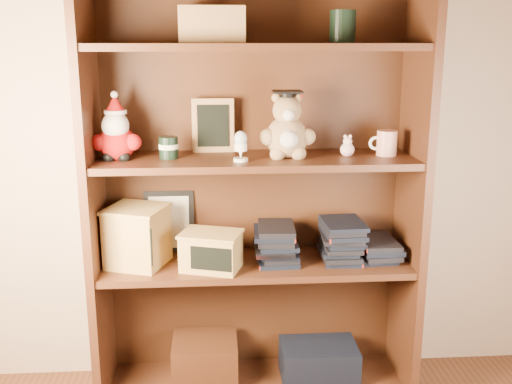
% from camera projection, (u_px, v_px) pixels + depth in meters
% --- Properties ---
extents(room_envelope, '(3.04, 3.04, 2.51)m').
position_uv_depth(room_envelope, '(372.00, 0.00, 0.79)').
color(room_envelope, '#522F1C').
rests_on(room_envelope, ground).
extents(bookcase, '(1.20, 0.35, 1.60)m').
position_uv_depth(bookcase, '(254.00, 199.00, 2.25)').
color(bookcase, '#472514').
rests_on(bookcase, ground).
extents(shelf_lower, '(1.14, 0.33, 0.02)m').
position_uv_depth(shelf_lower, '(256.00, 264.00, 2.26)').
color(shelf_lower, '#472514').
rests_on(shelf_lower, ground).
extents(shelf_upper, '(1.14, 0.33, 0.02)m').
position_uv_depth(shelf_upper, '(256.00, 161.00, 2.16)').
color(shelf_upper, '#472514').
rests_on(shelf_upper, ground).
extents(santa_plush, '(0.18, 0.13, 0.25)m').
position_uv_depth(santa_plush, '(116.00, 134.00, 2.10)').
color(santa_plush, '#A50F0F').
rests_on(santa_plush, shelf_upper).
extents(teachers_tin, '(0.07, 0.07, 0.08)m').
position_uv_depth(teachers_tin, '(169.00, 147.00, 2.13)').
color(teachers_tin, black).
rests_on(teachers_tin, shelf_upper).
extents(chalkboard_plaque, '(0.16, 0.08, 0.20)m').
position_uv_depth(chalkboard_plaque, '(213.00, 126.00, 2.23)').
color(chalkboard_plaque, '#9E7547').
rests_on(chalkboard_plaque, shelf_upper).
extents(egg_cup, '(0.05, 0.05, 0.11)m').
position_uv_depth(egg_cup, '(241.00, 145.00, 2.07)').
color(egg_cup, white).
rests_on(egg_cup, shelf_upper).
extents(grad_teddy_bear, '(0.20, 0.17, 0.24)m').
position_uv_depth(grad_teddy_bear, '(287.00, 132.00, 2.13)').
color(grad_teddy_bear, '#A28055').
rests_on(grad_teddy_bear, shelf_upper).
extents(pink_figurine, '(0.05, 0.05, 0.08)m').
position_uv_depth(pink_figurine, '(347.00, 148.00, 2.17)').
color(pink_figurine, beige).
rests_on(pink_figurine, shelf_upper).
extents(teacher_mug, '(0.10, 0.07, 0.09)m').
position_uv_depth(teacher_mug, '(386.00, 143.00, 2.18)').
color(teacher_mug, silver).
rests_on(teacher_mug, shelf_upper).
extents(certificate_frame, '(0.19, 0.05, 0.24)m').
position_uv_depth(certificate_frame, '(169.00, 222.00, 2.34)').
color(certificate_frame, black).
rests_on(certificate_frame, shelf_lower).
extents(treats_box, '(0.26, 0.26, 0.22)m').
position_uv_depth(treats_box, '(137.00, 236.00, 2.20)').
color(treats_box, tan).
rests_on(treats_box, shelf_lower).
extents(pencils_box, '(0.25, 0.21, 0.14)m').
position_uv_depth(pencils_box, '(211.00, 250.00, 2.16)').
color(pencils_box, tan).
rests_on(pencils_box, shelf_lower).
extents(book_stack_left, '(0.14, 0.20, 0.13)m').
position_uv_depth(book_stack_left, '(276.00, 245.00, 2.25)').
color(book_stack_left, black).
rests_on(book_stack_left, shelf_lower).
extents(book_stack_mid, '(0.14, 0.20, 0.14)m').
position_uv_depth(book_stack_mid, '(341.00, 241.00, 2.26)').
color(book_stack_mid, black).
rests_on(book_stack_mid, shelf_lower).
extents(book_stack_right, '(0.14, 0.20, 0.06)m').
position_uv_depth(book_stack_right, '(376.00, 250.00, 2.28)').
color(book_stack_right, black).
rests_on(book_stack_right, shelf_lower).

